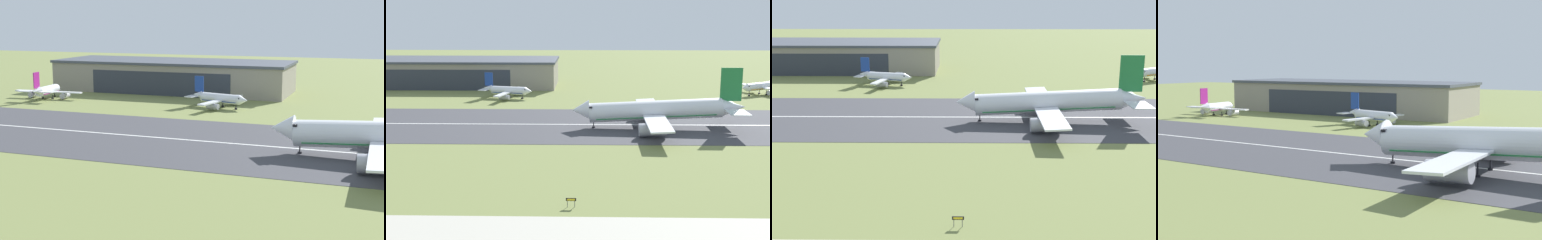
% 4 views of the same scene
% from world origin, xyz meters
% --- Properties ---
extents(runway_strip, '(403.80, 45.74, 0.06)m').
position_xyz_m(runway_strip, '(0.00, 104.67, 0.03)').
color(runway_strip, '#3D3D42').
rests_on(runway_strip, ground_plane).
extents(runway_centreline, '(363.42, 0.70, 0.01)m').
position_xyz_m(runway_centreline, '(0.00, 104.67, 0.07)').
color(runway_centreline, silver).
rests_on(runway_centreline, runway_strip).
extents(hangar_building, '(87.43, 30.02, 11.34)m').
position_xyz_m(hangar_building, '(-43.45, 181.44, 5.68)').
color(hangar_building, gray).
rests_on(hangar_building, ground_plane).
extents(airplane_landing, '(47.49, 46.26, 16.76)m').
position_xyz_m(airplane_landing, '(32.48, 100.56, 4.85)').
color(airplane_landing, silver).
rests_on(airplane_landing, ground_plane).
extents(airplane_parked_west, '(19.67, 23.39, 9.21)m').
position_xyz_m(airplane_parked_west, '(-15.89, 149.09, 2.83)').
color(airplane_parked_west, silver).
rests_on(airplane_parked_west, ground_plane).
extents(airplane_parked_east, '(24.47, 17.38, 9.56)m').
position_xyz_m(airplane_parked_east, '(-75.92, 147.60, 2.76)').
color(airplane_parked_east, silver).
rests_on(airplane_parked_east, ground_plane).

